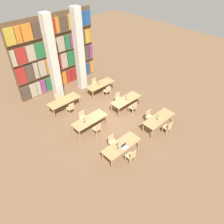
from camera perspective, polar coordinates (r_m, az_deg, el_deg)
name	(u,v)px	position (r m, az deg, el deg)	size (l,w,h in m)	color
ground_plane	(109,118)	(14.49, -0.75, -1.59)	(40.00, 40.00, 0.00)	brown
bookshelf_bank	(57,54)	(17.17, -14.28, 14.40)	(6.70, 0.35, 5.50)	brown
pillar_left	(53,60)	(15.42, -15.23, 12.92)	(0.55, 0.55, 6.00)	beige
pillar_center	(79,51)	(16.44, -8.57, 15.43)	(0.55, 0.55, 6.00)	beige
reading_table_0	(121,146)	(11.78, 2.48, -8.86)	(2.24, 0.85, 0.75)	tan
chair_0	(131,156)	(11.62, 5.00, -11.34)	(0.42, 0.40, 0.88)	tan
chair_1	(112,141)	(12.27, 0.11, -7.69)	(0.42, 0.40, 0.88)	tan
desk_lamp_0	(118,145)	(11.34, 1.54, -8.51)	(0.14, 0.14, 0.43)	brown
laptop	(125,147)	(11.59, 3.34, -9.05)	(0.32, 0.22, 0.21)	silver
reading_table_1	(159,119)	(13.68, 12.16, -1.82)	(2.24, 0.85, 0.75)	tan
chair_2	(168,127)	(13.52, 14.38, -3.89)	(0.42, 0.40, 0.88)	tan
chair_3	(149,116)	(14.08, 9.73, -1.11)	(0.42, 0.40, 0.88)	tan
desk_lamp_1	(158,116)	(13.35, 11.87, -1.02)	(0.14, 0.14, 0.39)	brown
reading_table_2	(90,120)	(13.34, -5.86, -2.22)	(2.24, 0.85, 0.75)	tan
chair_4	(97,129)	(13.05, -3.83, -4.33)	(0.42, 0.40, 0.88)	tan
chair_5	(83,117)	(13.92, -7.59, -1.40)	(0.42, 0.40, 0.88)	tan
desk_lamp_2	(84,119)	(12.97, -7.28, -1.78)	(0.14, 0.14, 0.39)	brown
reading_table_3	(126,100)	(14.98, 3.70, 3.09)	(2.24, 0.85, 0.75)	tan
chair_6	(133,107)	(14.70, 5.60, 1.26)	(0.42, 0.40, 0.88)	tan
chair_7	(119,98)	(15.47, 1.72, 3.58)	(0.42, 0.40, 0.88)	tan
desk_lamp_3	(127,95)	(14.76, 3.81, 4.35)	(0.14, 0.14, 0.47)	brown
reading_table_4	(64,101)	(15.20, -12.44, 2.75)	(2.24, 0.85, 0.75)	tan
chair_8	(71,108)	(14.82, -10.76, 1.03)	(0.42, 0.40, 0.88)	tan
chair_9	(59,99)	(15.84, -13.66, 3.29)	(0.42, 0.40, 0.88)	tan
reading_table_5	(100,85)	(16.65, -3.04, 7.11)	(2.24, 0.85, 0.75)	tan
chair_10	(107,90)	(16.33, -1.25, 5.65)	(0.42, 0.40, 0.88)	tan
chair_11	(95,83)	(17.25, -4.45, 7.50)	(0.42, 0.40, 0.88)	tan
desk_lamp_4	(98,81)	(16.40, -3.60, 8.11)	(0.14, 0.14, 0.45)	brown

